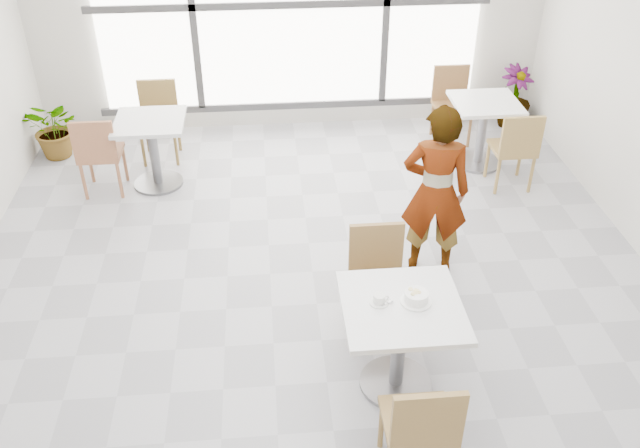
{
  "coord_description": "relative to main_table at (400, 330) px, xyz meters",
  "views": [
    {
      "loc": [
        -0.36,
        -4.3,
        3.69
      ],
      "look_at": [
        0.0,
        -0.3,
        1.0
      ],
      "focal_mm": 38.06,
      "sensor_mm": 36.0,
      "label": 1
    }
  ],
  "objects": [
    {
      "name": "chair_near",
      "position": [
        -0.02,
        -0.79,
        -0.02
      ],
      "size": [
        0.42,
        0.42,
        0.87
      ],
      "rotation": [
        0.0,
        0.0,
        3.14
      ],
      "color": "olive",
      "rests_on": "ground"
    },
    {
      "name": "window",
      "position": [
        -0.49,
        4.37,
        0.98
      ],
      "size": [
        4.6,
        0.07,
        2.52
      ],
      "color": "white",
      "rests_on": "ground"
    },
    {
      "name": "plant_right",
      "position": [
        2.21,
        4.14,
        -0.15
      ],
      "size": [
        0.54,
        0.54,
        0.75
      ],
      "primitive_type": "imported",
      "rotation": [
        0.0,
        0.0,
        0.34
      ],
      "color": "#4A883A",
      "rests_on": "ground"
    },
    {
      "name": "bg_chair_left_near",
      "position": [
        -2.53,
        2.9,
        -0.02
      ],
      "size": [
        0.42,
        0.42,
        0.87
      ],
      "rotation": [
        0.0,
        0.0,
        3.14
      ],
      "color": "#A46745",
      "rests_on": "ground"
    },
    {
      "name": "wall_back",
      "position": [
        -0.49,
        4.44,
        0.98
      ],
      "size": [
        6.0,
        0.0,
        6.0
      ],
      "primitive_type": "plane",
      "rotation": [
        1.57,
        0.0,
        0.0
      ],
      "color": "silver",
      "rests_on": "ground"
    },
    {
      "name": "main_table",
      "position": [
        0.0,
        0.0,
        0.0
      ],
      "size": [
        0.8,
        0.8,
        0.75
      ],
      "color": "silver",
      "rests_on": "ground"
    },
    {
      "name": "chair_far",
      "position": [
        -0.04,
        0.68,
        -0.02
      ],
      "size": [
        0.42,
        0.42,
        0.87
      ],
      "color": "olive",
      "rests_on": "ground"
    },
    {
      "name": "bg_chair_right_far",
      "position": [
        1.35,
        3.86,
        -0.02
      ],
      "size": [
        0.42,
        0.42,
        0.87
      ],
      "color": "olive",
      "rests_on": "ground"
    },
    {
      "name": "plant_left",
      "position": [
        -3.19,
        3.8,
        -0.17
      ],
      "size": [
        0.79,
        0.75,
        0.7
      ],
      "primitive_type": "imported",
      "rotation": [
        0.0,
        0.0,
        -0.42
      ],
      "color": "#377039",
      "rests_on": "ground"
    },
    {
      "name": "bg_table_left",
      "position": [
        -2.01,
        3.05,
        -0.04
      ],
      "size": [
        0.7,
        0.7,
        0.75
      ],
      "color": "silver",
      "rests_on": "ground"
    },
    {
      "name": "coffee_cup",
      "position": [
        -0.15,
        0.03,
        0.26
      ],
      "size": [
        0.16,
        0.13,
        0.07
      ],
      "color": "white",
      "rests_on": "main_table"
    },
    {
      "name": "bg_chair_right_near",
      "position": [
        1.7,
        2.63,
        -0.02
      ],
      "size": [
        0.42,
        0.42,
        0.87
      ],
      "rotation": [
        0.0,
        0.0,
        3.14
      ],
      "color": "#A07E44",
      "rests_on": "ground"
    },
    {
      "name": "bg_chair_left_far",
      "position": [
        -2.02,
        3.72,
        -0.02
      ],
      "size": [
        0.42,
        0.42,
        0.87
      ],
      "color": "olive",
      "rests_on": "ground"
    },
    {
      "name": "floor",
      "position": [
        -0.49,
        0.94,
        -0.52
      ],
      "size": [
        7.0,
        7.0,
        0.0
      ],
      "primitive_type": "plane",
      "color": "#9E9EA5",
      "rests_on": "ground"
    },
    {
      "name": "bg_table_right",
      "position": [
        1.53,
        3.2,
        -0.04
      ],
      "size": [
        0.7,
        0.7,
        0.75
      ],
      "color": "white",
      "rests_on": "ground"
    },
    {
      "name": "oatmeal_bowl",
      "position": [
        0.1,
        0.02,
        0.27
      ],
      "size": [
        0.21,
        0.21,
        0.09
      ],
      "color": "white",
      "rests_on": "main_table"
    },
    {
      "name": "person",
      "position": [
        0.54,
        1.36,
        0.25
      ],
      "size": [
        0.63,
        0.48,
        1.55
      ],
      "primitive_type": "imported",
      "rotation": [
        0.0,
        0.0,
        2.93
      ],
      "color": "black",
      "rests_on": "ground"
    }
  ]
}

